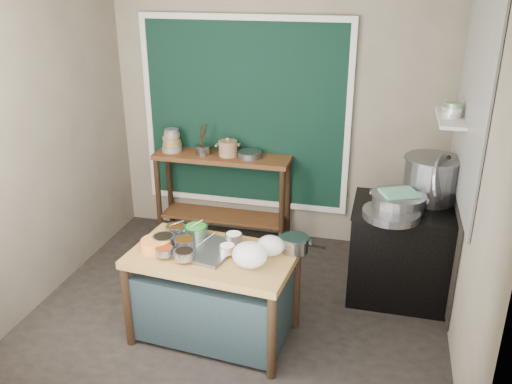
% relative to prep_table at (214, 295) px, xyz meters
% --- Properties ---
extents(floor, '(3.50, 3.00, 0.02)m').
position_rel_prep_table_xyz_m(floor, '(0.09, 0.43, -0.39)').
color(floor, '#29231F').
rests_on(floor, ground).
extents(back_wall, '(3.50, 0.02, 2.80)m').
position_rel_prep_table_xyz_m(back_wall, '(0.09, 1.94, 1.02)').
color(back_wall, gray).
rests_on(back_wall, floor).
extents(left_wall, '(0.02, 3.00, 2.80)m').
position_rel_prep_table_xyz_m(left_wall, '(-1.67, 0.43, 1.02)').
color(left_wall, gray).
rests_on(left_wall, floor).
extents(right_wall, '(0.02, 3.00, 2.80)m').
position_rel_prep_table_xyz_m(right_wall, '(1.85, 0.43, 1.02)').
color(right_wall, gray).
rests_on(right_wall, floor).
extents(curtain_panel, '(2.10, 0.02, 1.90)m').
position_rel_prep_table_xyz_m(curtain_panel, '(-0.26, 1.90, 0.98)').
color(curtain_panel, black).
rests_on(curtain_panel, back_wall).
extents(curtain_frame, '(2.22, 0.03, 2.02)m').
position_rel_prep_table_xyz_m(curtain_frame, '(-0.26, 1.89, 0.98)').
color(curtain_frame, beige).
rests_on(curtain_frame, back_wall).
extents(tile_panel, '(0.02, 1.70, 1.70)m').
position_rel_prep_table_xyz_m(tile_panel, '(1.83, 0.98, 1.48)').
color(tile_panel, '#B2B2AA').
rests_on(tile_panel, right_wall).
extents(soot_patch, '(0.01, 1.30, 1.30)m').
position_rel_prep_table_xyz_m(soot_patch, '(1.83, 1.08, 0.32)').
color(soot_patch, black).
rests_on(soot_patch, right_wall).
extents(wall_shelf, '(0.22, 0.70, 0.03)m').
position_rel_prep_table_xyz_m(wall_shelf, '(1.72, 1.28, 1.23)').
color(wall_shelf, beige).
rests_on(wall_shelf, right_wall).
extents(prep_table, '(1.31, 0.83, 0.75)m').
position_rel_prep_table_xyz_m(prep_table, '(0.00, 0.00, 0.00)').
color(prep_table, olive).
rests_on(prep_table, floor).
extents(back_counter, '(1.45, 0.40, 0.95)m').
position_rel_prep_table_xyz_m(back_counter, '(-0.46, 1.71, 0.10)').
color(back_counter, brown).
rests_on(back_counter, floor).
extents(stove_block, '(0.90, 0.68, 0.85)m').
position_rel_prep_table_xyz_m(stove_block, '(1.44, 0.98, 0.05)').
color(stove_block, black).
rests_on(stove_block, floor).
extents(stove_top, '(0.92, 0.69, 0.03)m').
position_rel_prep_table_xyz_m(stove_top, '(1.44, 0.98, 0.49)').
color(stove_top, black).
rests_on(stove_top, stove_block).
extents(condiment_tray, '(0.70, 0.56, 0.03)m').
position_rel_prep_table_xyz_m(condiment_tray, '(-0.16, 0.05, 0.39)').
color(condiment_tray, gray).
rests_on(condiment_tray, prep_table).
extents(condiment_bowls, '(0.67, 0.56, 0.08)m').
position_rel_prep_table_xyz_m(condiment_bowls, '(-0.22, 0.06, 0.44)').
color(condiment_bowls, gray).
rests_on(condiment_bowls, condiment_tray).
extents(yellow_basin, '(0.25, 0.25, 0.09)m').
position_rel_prep_table_xyz_m(yellow_basin, '(-0.44, -0.05, 0.42)').
color(yellow_basin, '#CD7F34').
rests_on(yellow_basin, prep_table).
extents(saucepan, '(0.25, 0.25, 0.12)m').
position_rel_prep_table_xyz_m(saucepan, '(0.60, 0.19, 0.44)').
color(saucepan, gray).
rests_on(saucepan, prep_table).
extents(plastic_bag_a, '(0.27, 0.23, 0.19)m').
position_rel_prep_table_xyz_m(plastic_bag_a, '(0.33, -0.12, 0.47)').
color(plastic_bag_a, white).
rests_on(plastic_bag_a, prep_table).
extents(plastic_bag_b, '(0.23, 0.20, 0.16)m').
position_rel_prep_table_xyz_m(plastic_bag_b, '(0.44, 0.09, 0.45)').
color(plastic_bag_b, white).
rests_on(plastic_bag_b, prep_table).
extents(bowl_stack, '(0.22, 0.22, 0.24)m').
position_rel_prep_table_xyz_m(bowl_stack, '(-1.02, 1.72, 0.68)').
color(bowl_stack, tan).
rests_on(bowl_stack, back_counter).
extents(utensil_cup, '(0.17, 0.17, 0.10)m').
position_rel_prep_table_xyz_m(utensil_cup, '(-0.66, 1.69, 0.63)').
color(utensil_cup, gray).
rests_on(utensil_cup, back_counter).
extents(ceramic_crock, '(0.27, 0.27, 0.14)m').
position_rel_prep_table_xyz_m(ceramic_crock, '(-0.39, 1.71, 0.65)').
color(ceramic_crock, '#967152').
rests_on(ceramic_crock, back_counter).
extents(wide_bowl, '(0.33, 0.33, 0.06)m').
position_rel_prep_table_xyz_m(wide_bowl, '(-0.15, 1.71, 0.61)').
color(wide_bowl, gray).
rests_on(wide_bowl, back_counter).
extents(stock_pot, '(0.64, 0.64, 0.39)m').
position_rel_prep_table_xyz_m(stock_pot, '(1.62, 1.18, 0.70)').
color(stock_pot, gray).
rests_on(stock_pot, stove_top).
extents(pot_lid, '(0.28, 0.47, 0.45)m').
position_rel_prep_table_xyz_m(pot_lid, '(1.71, 1.06, 0.73)').
color(pot_lid, gray).
rests_on(pot_lid, stove_top).
extents(steamer, '(0.55, 0.55, 0.15)m').
position_rel_prep_table_xyz_m(steamer, '(1.36, 0.87, 0.58)').
color(steamer, gray).
rests_on(steamer, stove_top).
extents(green_cloth, '(0.35, 0.32, 0.02)m').
position_rel_prep_table_xyz_m(green_cloth, '(1.36, 0.87, 0.67)').
color(green_cloth, '#589872').
rests_on(green_cloth, steamer).
extents(shallow_pan, '(0.59, 0.59, 0.06)m').
position_rel_prep_table_xyz_m(shallow_pan, '(1.30, 0.72, 0.54)').
color(shallow_pan, gray).
rests_on(shallow_pan, stove_top).
extents(shelf_bowl_stack, '(0.16, 0.16, 0.13)m').
position_rel_prep_table_xyz_m(shelf_bowl_stack, '(1.72, 1.25, 1.30)').
color(shelf_bowl_stack, silver).
rests_on(shelf_bowl_stack, wall_shelf).
extents(shelf_bowl_green, '(0.18, 0.18, 0.05)m').
position_rel_prep_table_xyz_m(shelf_bowl_green, '(1.72, 1.44, 1.27)').
color(shelf_bowl_green, gray).
rests_on(shelf_bowl_green, wall_shelf).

